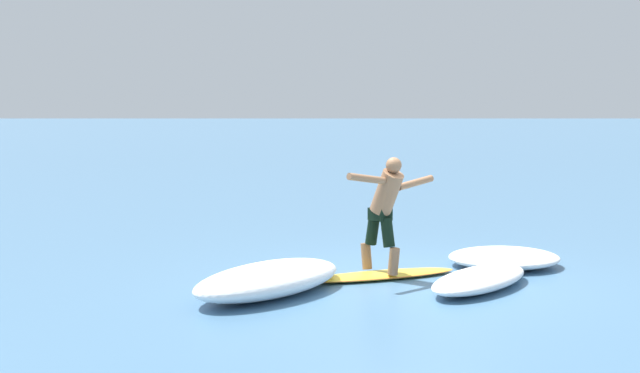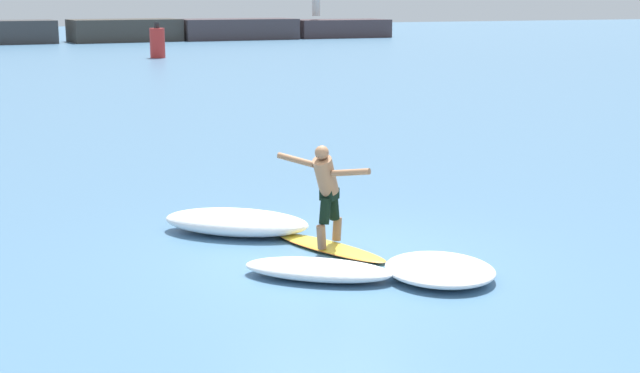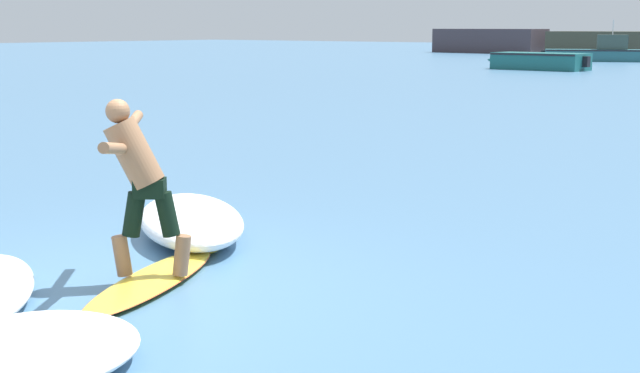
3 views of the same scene
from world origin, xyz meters
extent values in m
plane|color=teal|center=(0.00, 0.00, 0.00)|extent=(200.00, 200.00, 0.00)
ellipsoid|color=yellow|center=(0.11, 0.35, 0.04)|extent=(1.29, 2.19, 0.09)
ellipsoid|color=yellow|center=(-0.31, 1.37, 0.04)|extent=(0.37, 0.38, 0.07)
ellipsoid|color=#DB5B2D|center=(0.11, 0.35, 0.04)|extent=(1.31, 2.21, 0.04)
cone|color=black|center=(0.45, -0.47, -0.06)|extent=(0.07, 0.07, 0.14)
cone|color=black|center=(0.51, -0.28, -0.06)|extent=(0.07, 0.07, 0.14)
cone|color=black|center=(0.26, -0.38, -0.06)|extent=(0.07, 0.07, 0.14)
cylinder|color=#906444|center=(-0.09, 0.19, 0.26)|extent=(0.21, 0.21, 0.36)
cylinder|color=black|center=(0.00, 0.26, 0.62)|extent=(0.26, 0.25, 0.39)
cylinder|color=#906444|center=(0.30, 0.52, 0.26)|extent=(0.21, 0.21, 0.36)
cylinder|color=black|center=(0.21, 0.44, 0.62)|extent=(0.26, 0.25, 0.39)
cube|color=black|center=(0.11, 0.35, 0.84)|extent=(0.33, 0.32, 0.16)
cylinder|color=#906444|center=(0.02, 0.27, 1.13)|extent=(0.56, 0.53, 0.62)
sphere|color=#906444|center=(-0.08, 0.20, 1.49)|extent=(0.20, 0.20, 0.20)
cylinder|color=#906444|center=(0.23, -0.11, 1.24)|extent=(0.45, 0.52, 0.19)
cylinder|color=#906444|center=(-0.33, 0.55, 1.34)|extent=(0.45, 0.51, 0.19)
ellipsoid|color=white|center=(-0.89, 1.73, 0.19)|extent=(2.49, 2.23, 0.38)
ellipsoid|color=white|center=(-0.55, -0.83, 0.12)|extent=(2.06, 1.80, 0.24)
ellipsoid|color=white|center=(0.93, -1.43, 0.12)|extent=(1.60, 1.72, 0.25)
camera|label=1|loc=(-11.27, 1.12, 2.31)|focal=50.00mm
camera|label=2|loc=(-4.75, -11.22, 3.65)|focal=50.00mm
camera|label=3|loc=(5.81, -4.48, 2.18)|focal=50.00mm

